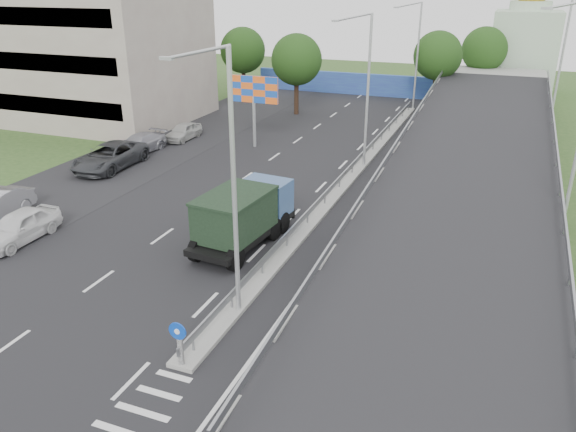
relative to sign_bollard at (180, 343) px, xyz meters
The scene contains 23 objects.
ground 2.41m from the sign_bollard, 90.00° to the right, with size 160.00×160.00×0.00m, color #2D4C1E.
road_surface 18.11m from the sign_bollard, 99.55° to the left, with size 26.00×90.00×0.04m, color black.
parking_strip 23.98m from the sign_bollard, 131.91° to the left, with size 8.00×90.00×0.05m, color black.
median 21.85m from the sign_bollard, 90.00° to the left, with size 1.00×44.00×0.20m, color gray.
overpass_ramp 23.09m from the sign_bollard, 71.04° to the left, with size 10.00×50.00×3.50m.
median_guardrail 21.83m from the sign_bollard, 90.00° to the left, with size 0.09×44.00×0.71m.
sign_bollard is the anchor object (origin of this frame).
lamp_post_near 6.12m from the sign_bollard, 88.36° to the left, with size 2.74×0.18×10.08m.
lamp_post_mid 24.30m from the sign_bollard, 89.74° to the left, with size 2.74×0.18×10.08m.
lamp_post_far 44.08m from the sign_bollard, 89.86° to the left, with size 2.74×0.18×10.08m.
beige_building 42.59m from the sign_bollard, 135.17° to the left, with size 24.00×14.00×12.00m, color gray.
blue_wall 49.99m from the sign_bollard, 94.59° to the left, with size 30.00×0.50×2.40m, color #2B3B9E.
church 58.84m from the sign_bollard, 80.19° to the left, with size 7.00×7.00×13.80m.
billboard 27.53m from the sign_bollard, 109.21° to the left, with size 4.00×0.24×5.50m.
tree_left_mid 39.34m from the sign_bollard, 104.81° to the left, with size 4.80×4.80×7.60m.
tree_median_far 46.06m from the sign_bollard, 87.50° to the left, with size 4.80×4.80×7.60m.
tree_left_far 46.64m from the sign_bollard, 112.80° to the left, with size 4.80×4.80×7.60m.
tree_ramp_far 53.33m from the sign_bollard, 83.52° to the left, with size 4.80×4.80×7.60m.
dump_truck 9.90m from the sign_bollard, 102.74° to the left, with size 3.08×6.84×2.93m.
parked_car_a 14.13m from the sign_bollard, 155.62° to the left, with size 1.84×4.59×1.56m, color silver.
parked_car_c 23.60m from the sign_bollard, 133.12° to the left, with size 2.85×6.17×1.72m, color #343539.
parked_car_d 26.78m from the sign_bollard, 127.91° to the left, with size 1.98×4.86×1.41m, color #9797A0.
parked_car_e 29.92m from the sign_bollard, 120.89° to the left, with size 1.62×4.02×1.37m, color #B0B0AC.
Camera 1 is at (9.01, -10.99, 12.22)m, focal length 35.00 mm.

